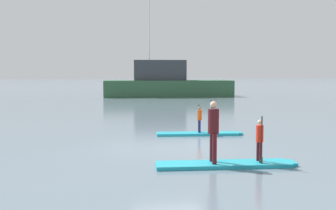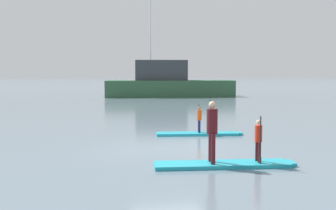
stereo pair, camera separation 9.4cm
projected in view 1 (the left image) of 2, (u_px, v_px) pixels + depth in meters
ground_plane at (172, 147)px, 13.51m from camera, size 240.00×240.00×0.00m
paddleboard_near at (199, 134)px, 16.03m from camera, size 3.43×1.25×0.10m
paddler_child_solo at (199, 118)px, 15.99m from camera, size 0.21×0.37×1.09m
paddleboard_far at (226, 164)px, 10.77m from camera, size 3.80×1.35×0.10m
paddler_adult at (213, 128)px, 10.66m from camera, size 0.33×0.51×1.64m
paddler_child_front at (260, 138)px, 10.79m from camera, size 0.23×0.40×1.25m
fishing_boat_white_large at (166, 84)px, 40.11m from camera, size 12.90×5.70×11.09m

